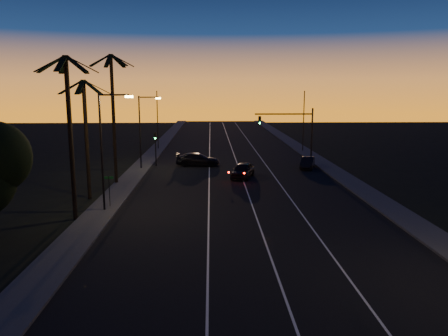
{
  "coord_description": "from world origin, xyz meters",
  "views": [
    {
      "loc": [
        -2.81,
        -12.62,
        9.28
      ],
      "look_at": [
        -1.79,
        20.83,
        3.2
      ],
      "focal_mm": 35.0,
      "sensor_mm": 36.0,
      "label": 1
    }
  ],
  "objects_px": {
    "signal_mast": "(293,127)",
    "right_car": "(307,163)",
    "cross_car": "(198,159)",
    "lead_car": "(243,170)"
  },
  "relations": [
    {
      "from": "lead_car",
      "to": "right_car",
      "type": "height_order",
      "value": "lead_car"
    },
    {
      "from": "signal_mast",
      "to": "lead_car",
      "type": "bearing_deg",
      "value": -131.71
    },
    {
      "from": "cross_car",
      "to": "signal_mast",
      "type": "bearing_deg",
      "value": -0.4
    },
    {
      "from": "lead_car",
      "to": "right_car",
      "type": "xyz_separation_m",
      "value": [
        8.06,
        5.32,
        -0.12
      ]
    },
    {
      "from": "signal_mast",
      "to": "right_car",
      "type": "relative_size",
      "value": 1.65
    },
    {
      "from": "cross_car",
      "to": "lead_car",
      "type": "bearing_deg",
      "value": -56.28
    },
    {
      "from": "signal_mast",
      "to": "right_car",
      "type": "xyz_separation_m",
      "value": [
        1.48,
        -2.06,
        -4.1
      ]
    },
    {
      "from": "signal_mast",
      "to": "lead_car",
      "type": "height_order",
      "value": "signal_mast"
    },
    {
      "from": "signal_mast",
      "to": "right_car",
      "type": "height_order",
      "value": "signal_mast"
    },
    {
      "from": "signal_mast",
      "to": "cross_car",
      "type": "bearing_deg",
      "value": 179.6
    }
  ]
}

